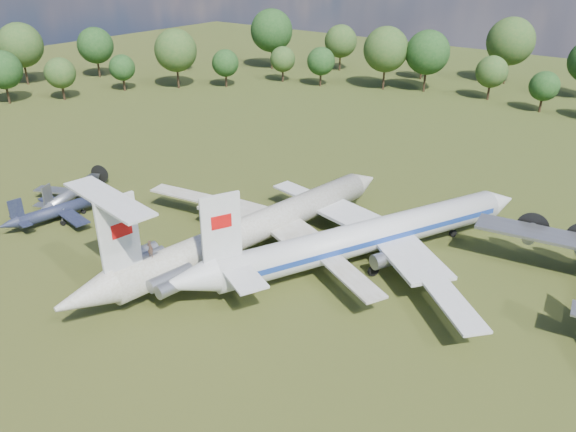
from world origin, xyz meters
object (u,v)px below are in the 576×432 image
Objects in this scene: small_prop_northwest at (73,195)px; small_prop_west at (59,213)px; person_on_il62 at (150,249)px; il62_airliner at (255,234)px; tu104_jet at (367,242)px.

small_prop_west is at bearing -75.25° from small_prop_northwest.
person_on_il62 reaches higher than small_prop_northwest.
il62_airliner reaches higher than small_prop_west.
tu104_jet is 3.15× the size of small_prop_west.
small_prop_northwest is (-28.80, -4.91, -1.21)m from il62_airliner.
small_prop_west is 8.72× the size of person_on_il62.
small_prop_west is at bearing -151.94° from il62_airliner.
small_prop_west is 0.97× the size of small_prop_northwest.
small_prop_northwest is at bearing -162.33° from il62_airliner.
person_on_il62 is at bearing -99.46° from tu104_jet.
person_on_il62 is at bearing -41.62° from small_prop_northwest.
small_prop_northwest is (-40.18, -10.97, -1.29)m from tu104_jet.
small_prop_northwest reaches higher than small_prop_west.
small_prop_northwest is (-3.51, 4.33, 0.03)m from small_prop_west.
il62_airliner is at bearing -127.03° from tu104_jet.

